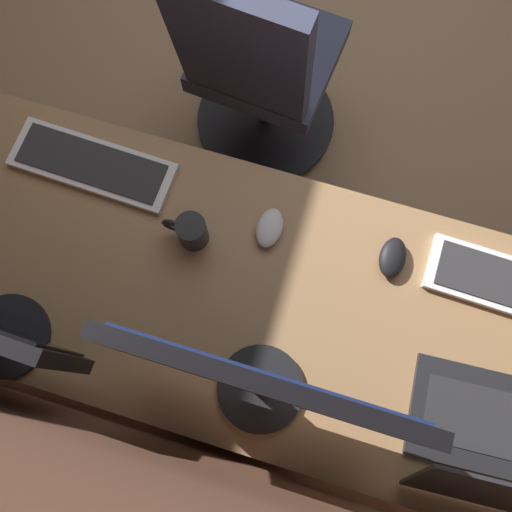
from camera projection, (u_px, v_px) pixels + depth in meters
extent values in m
cube|color=#936D47|center=(250.00, 300.00, 1.27)|extent=(1.90, 0.68, 0.03)
cylinder|color=silver|center=(24.00, 164.00, 1.76)|extent=(0.05, 0.05, 0.70)
cube|color=#936D47|center=(266.00, 336.00, 1.62)|extent=(0.40, 0.50, 0.69)
cube|color=silver|center=(289.00, 259.00, 1.68)|extent=(0.37, 0.01, 0.61)
cylinder|color=black|center=(8.00, 336.00, 1.23)|extent=(0.20, 0.20, 0.01)
cylinder|color=black|center=(260.00, 389.00, 1.20)|extent=(0.20, 0.20, 0.01)
cylinder|color=black|center=(261.00, 388.00, 1.15)|extent=(0.04, 0.04, 0.10)
cube|color=black|center=(262.00, 386.00, 0.93)|extent=(0.57, 0.03, 0.34)
cube|color=#19234C|center=(264.00, 377.00, 0.94)|extent=(0.52, 0.01, 0.30)
cube|color=black|center=(480.00, 419.00, 1.18)|extent=(0.33, 0.24, 0.01)
cube|color=#262628|center=(481.00, 419.00, 1.17)|extent=(0.26, 0.16, 0.00)
cube|color=black|center=(494.00, 494.00, 1.04)|extent=(0.32, 0.09, 0.21)
cube|color=#330F14|center=(494.00, 494.00, 1.04)|extent=(0.28, 0.07, 0.17)
cube|color=silver|center=(93.00, 165.00, 1.34)|extent=(0.42, 0.15, 0.02)
cube|color=#2D2D30|center=(91.00, 163.00, 1.33)|extent=(0.38, 0.12, 0.00)
ellipsoid|color=black|center=(393.00, 257.00, 1.27)|extent=(0.06, 0.10, 0.03)
ellipsoid|color=silver|center=(269.00, 228.00, 1.29)|extent=(0.06, 0.10, 0.03)
cylinder|color=black|center=(192.00, 232.00, 1.25)|extent=(0.07, 0.07, 0.09)
torus|color=black|center=(173.00, 225.00, 1.25)|extent=(0.06, 0.01, 0.06)
cube|color=#383D56|center=(268.00, 56.00, 1.75)|extent=(0.48, 0.46, 0.07)
cube|color=#383D56|center=(241.00, 52.00, 1.42)|extent=(0.41, 0.17, 0.50)
cylinder|color=black|center=(267.00, 92.00, 1.96)|extent=(0.05, 0.05, 0.37)
cylinder|color=black|center=(266.00, 120.00, 2.15)|extent=(0.56, 0.56, 0.03)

